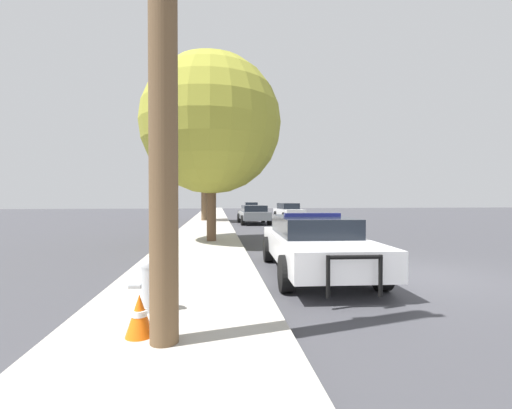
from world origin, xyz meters
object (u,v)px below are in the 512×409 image
object	(u,v)px
traffic_light	(232,173)
traffic_cone	(139,315)
fire_hydrant	(150,282)
car_background_distant	(251,207)
utility_pole	(163,33)
car_background_midblock	(254,214)
tree_sidewalk_near	(211,124)
tree_sidewalk_mid	(204,168)
car_background_oncoming	(289,211)
police_car	(314,242)

from	to	relation	value
traffic_light	traffic_cone	bearing A→B (deg)	-95.79
fire_hydrant	traffic_cone	size ratio (longest dim) A/B	1.57
car_background_distant	utility_pole	bearing A→B (deg)	-94.82
car_background_midblock	tree_sidewalk_near	distance (m)	11.55
utility_pole	car_background_distant	distance (m)	38.14
traffic_light	tree_sidewalk_near	bearing A→B (deg)	-96.87
fire_hydrant	traffic_light	bearing A→B (deg)	83.79
car_background_midblock	tree_sidewalk_mid	distance (m)	5.53
tree_sidewalk_mid	car_background_distant	bearing A→B (deg)	71.16
car_background_midblock	traffic_cone	xyz separation A→B (m)	(-3.56, -19.84, -0.33)
utility_pole	tree_sidewalk_near	size ratio (longest dim) A/B	0.95
traffic_light	tree_sidewalk_mid	world-z (taller)	tree_sidewalk_mid
car_background_midblock	tree_sidewalk_near	size ratio (longest dim) A/B	0.57
car_background_distant	traffic_cone	world-z (taller)	car_background_distant
utility_pole	car_background_oncoming	world-z (taller)	utility_pole
traffic_light	car_background_distant	distance (m)	17.31
traffic_light	tree_sidewalk_near	distance (m)	11.46
traffic_light	car_background_oncoming	xyz separation A→B (m)	(5.10, 4.35, -2.93)
police_car	car_background_oncoming	world-z (taller)	police_car
utility_pole	fire_hydrant	bearing A→B (deg)	107.89
police_car	utility_pole	xyz separation A→B (m)	(-2.96, -4.01, 2.96)
car_background_distant	car_background_oncoming	size ratio (longest dim) A/B	1.01
car_background_oncoming	tree_sidewalk_mid	bearing A→B (deg)	16.72
fire_hydrant	car_background_oncoming	bearing A→B (deg)	73.26
traffic_light	police_car	bearing A→B (deg)	-85.98
utility_pole	traffic_light	world-z (taller)	utility_pole
utility_pole	traffic_light	xyz separation A→B (m)	(1.77, 20.93, -0.04)
car_background_midblock	tree_sidewalk_near	world-z (taller)	tree_sidewalk_near
car_background_distant	fire_hydrant	bearing A→B (deg)	-95.64
car_background_distant	car_background_oncoming	bearing A→B (deg)	-78.20
utility_pole	car_background_distant	size ratio (longest dim) A/B	1.48
fire_hydrant	car_background_distant	world-z (taller)	car_background_distant
police_car	car_background_oncoming	bearing A→B (deg)	-97.89
tree_sidewalk_mid	traffic_cone	size ratio (longest dim) A/B	11.52
car_background_midblock	traffic_cone	world-z (taller)	car_background_midblock
traffic_light	car_background_oncoming	world-z (taller)	traffic_light
tree_sidewalk_near	tree_sidewalk_mid	world-z (taller)	tree_sidewalk_near
utility_pole	car_background_midblock	world-z (taller)	utility_pole
utility_pole	tree_sidewalk_mid	world-z (taller)	utility_pole
car_background_oncoming	police_car	bearing A→B (deg)	75.28
car_background_distant	traffic_cone	distance (m)	37.85
traffic_light	car_background_distant	xyz separation A→B (m)	(3.07, 16.78, -2.95)
traffic_light	car_background_oncoming	bearing A→B (deg)	40.46
tree_sidewalk_near	traffic_cone	xyz separation A→B (m)	(-0.73, -9.39, -4.35)
fire_hydrant	tree_sidewalk_mid	distance (m)	21.64
police_car	car_background_distant	xyz separation A→B (m)	(1.87, 33.70, -0.03)
traffic_cone	fire_hydrant	bearing A→B (deg)	93.04
police_car	traffic_light	world-z (taller)	traffic_light
utility_pole	car_background_distant	bearing A→B (deg)	82.69
utility_pole	tree_sidewalk_near	xyz separation A→B (m)	(0.41, 9.61, 1.03)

